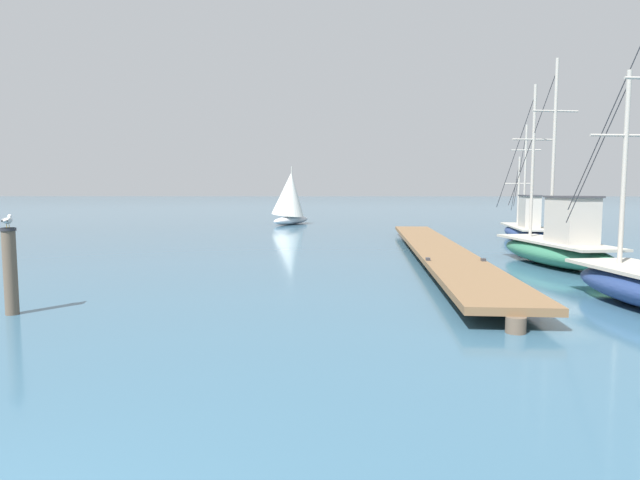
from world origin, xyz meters
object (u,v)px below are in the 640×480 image
Objects in this scene: perched_seagull at (7,220)px; fishing_boat_0 at (525,228)px; distant_sailboat at (290,198)px; mooring_piling at (10,270)px; fishing_boat_1 at (558,245)px.

fishing_boat_0 is at bearing 45.59° from perched_seagull.
distant_sailboat is at bearing 137.02° from fishing_boat_0.
mooring_piling is 4.65× the size of perched_seagull.
mooring_piling is at bearing -152.18° from fishing_boat_1.
perched_seagull is (-13.96, -7.37, 1.21)m from fishing_boat_1.
mooring_piling is 28.50m from distant_sailboat.
fishing_boat_0 is 3.87× the size of mooring_piling.
perched_seagull is (0.00, -0.01, 1.00)m from mooring_piling.
distant_sailboat is (-10.66, 20.92, 1.22)m from fishing_boat_1.
perched_seagull is at bearing -80.03° from mooring_piling.
distant_sailboat is (3.30, 28.29, 1.00)m from mooring_piling.
fishing_boat_0 is 9.27m from fishing_boat_1.
fishing_boat_0 is at bearing 76.86° from fishing_boat_1.
distant_sailboat reaches higher than perched_seagull.
distant_sailboat is (-12.76, 11.89, 1.30)m from fishing_boat_0.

